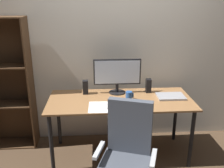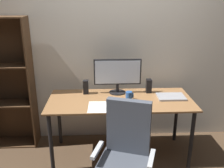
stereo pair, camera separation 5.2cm
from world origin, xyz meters
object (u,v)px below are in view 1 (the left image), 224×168
at_px(laptop, 171,96).
at_px(office_chair, 126,162).
at_px(monitor, 117,74).
at_px(speaker_left, 85,87).
at_px(speaker_right, 148,86).
at_px(coffee_mug, 129,96).
at_px(mouse, 138,104).
at_px(desk, 120,106).
at_px(bookshelf, 6,85).
at_px(keyboard, 120,106).

height_order(laptop, office_chair, office_chair).
distance_m(laptop, office_chair, 1.06).
xyz_separation_m(monitor, speaker_left, (-0.39, -0.01, -0.16)).
bearing_deg(speaker_right, coffee_mug, -140.43).
height_order(coffee_mug, laptop, coffee_mug).
distance_m(monitor, laptop, 0.69).
bearing_deg(coffee_mug, mouse, -66.41).
bearing_deg(laptop, speaker_left, 170.37).
distance_m(mouse, office_chair, 0.69).
distance_m(desk, bookshelf, 1.46).
distance_m(desk, office_chair, 0.81).
xyz_separation_m(desk, coffee_mug, (0.10, -0.02, 0.13)).
bearing_deg(mouse, bookshelf, 147.24).
distance_m(speaker_left, bookshelf, 1.01).
xyz_separation_m(speaker_right, bookshelf, (-1.77, 0.15, -0.00)).
bearing_deg(coffee_mug, laptop, 4.88).
xyz_separation_m(laptop, bookshelf, (-2.00, 0.33, 0.07)).
height_order(speaker_left, office_chair, office_chair).
xyz_separation_m(desk, speaker_right, (0.37, 0.21, 0.17)).
relative_size(desk, coffee_mug, 16.78).
distance_m(speaker_left, office_chair, 1.13).
xyz_separation_m(mouse, speaker_left, (-0.58, 0.40, 0.07)).
bearing_deg(desk, monitor, 95.47).
height_order(monitor, mouse, monitor).
relative_size(keyboard, coffee_mug, 2.92).
relative_size(speaker_left, speaker_right, 1.00).
distance_m(coffee_mug, office_chair, 0.85).
height_order(monitor, laptop, monitor).
bearing_deg(laptop, office_chair, -126.73).
relative_size(mouse, speaker_right, 0.56).
height_order(keyboard, speaker_right, speaker_right).
bearing_deg(bookshelf, speaker_right, -4.84).
bearing_deg(office_chair, desk, 106.91).
relative_size(keyboard, speaker_right, 1.71).
distance_m(monitor, speaker_right, 0.42).
height_order(keyboard, speaker_left, speaker_left).
bearing_deg(bookshelf, desk, -14.23).
bearing_deg(monitor, coffee_mug, -63.09).
height_order(desk, keyboard, keyboard).
xyz_separation_m(monitor, bookshelf, (-1.38, 0.14, -0.17)).
xyz_separation_m(coffee_mug, speaker_right, (0.27, 0.22, 0.04)).
height_order(speaker_right, bookshelf, bookshelf).
distance_m(keyboard, laptop, 0.67).
height_order(laptop, bookshelf, bookshelf).
distance_m(coffee_mug, speaker_left, 0.55).
bearing_deg(bookshelf, office_chair, -39.57).
xyz_separation_m(desk, office_chair, (-0.02, -0.79, -0.20)).
bearing_deg(laptop, mouse, -152.68).
distance_m(keyboard, speaker_left, 0.56).
relative_size(laptop, speaker_right, 1.88).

